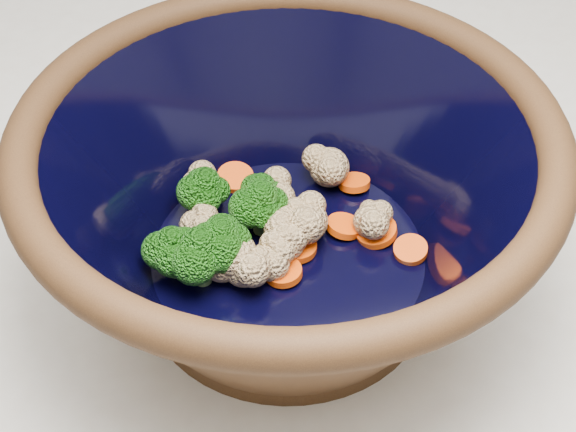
% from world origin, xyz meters
% --- Properties ---
extents(mixing_bowl, '(0.44, 0.44, 0.17)m').
position_xyz_m(mixing_bowl, '(-0.07, -0.02, 0.99)').
color(mixing_bowl, black).
rests_on(mixing_bowl, counter).
extents(vegetable_pile, '(0.21, 0.14, 0.05)m').
position_xyz_m(vegetable_pile, '(-0.10, -0.00, 0.96)').
color(vegetable_pile, '#608442').
rests_on(vegetable_pile, mixing_bowl).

